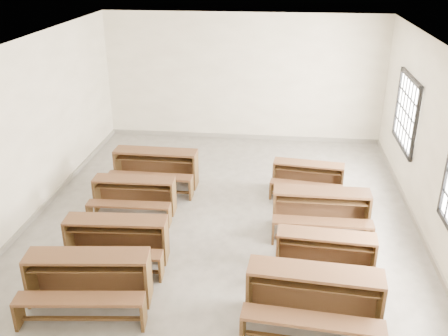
# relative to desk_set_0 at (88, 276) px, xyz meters

# --- Properties ---
(room) EXTENTS (8.50, 8.50, 3.20)m
(room) POSITION_rel_desk_set_0_xyz_m (1.68, 2.64, 1.70)
(room) COLOR gray
(room) RESTS_ON ground
(desk_set_0) EXTENTS (1.78, 1.06, 0.76)m
(desk_set_0) POSITION_rel_desk_set_0_xyz_m (0.00, 0.00, 0.00)
(desk_set_0) COLOR brown
(desk_set_0) RESTS_ON ground
(desk_set_1) EXTENTS (1.65, 0.93, 0.72)m
(desk_set_1) POSITION_rel_desk_set_0_xyz_m (0.06, 1.07, -0.02)
(desk_set_1) COLOR brown
(desk_set_1) RESTS_ON ground
(desk_set_2) EXTENTS (1.53, 0.82, 0.68)m
(desk_set_2) POSITION_rel_desk_set_0_xyz_m (-0.10, 2.64, -0.05)
(desk_set_2) COLOR brown
(desk_set_2) RESTS_ON ground
(desk_set_3) EXTENTS (1.73, 0.92, 0.77)m
(desk_set_3) POSITION_rel_desk_set_0_xyz_m (0.02, 3.83, 0.01)
(desk_set_3) COLOR brown
(desk_set_3) RESTS_ON ground
(desk_set_4) EXTENTS (1.82, 1.05, 0.79)m
(desk_set_4) POSITION_rel_desk_set_0_xyz_m (3.08, -0.06, 0.02)
(desk_set_4) COLOR brown
(desk_set_4) RESTS_ON ground
(desk_set_5) EXTENTS (1.53, 0.86, 0.67)m
(desk_set_5) POSITION_rel_desk_set_0_xyz_m (3.32, 1.08, -0.06)
(desk_set_5) COLOR brown
(desk_set_5) RESTS_ON ground
(desk_set_6) EXTENTS (1.67, 0.87, 0.75)m
(desk_set_6) POSITION_rel_desk_set_0_xyz_m (3.33, 2.38, -0.01)
(desk_set_6) COLOR brown
(desk_set_6) RESTS_ON ground
(desk_set_7) EXTENTS (1.49, 0.90, 0.63)m
(desk_set_7) POSITION_rel_desk_set_0_xyz_m (3.16, 3.86, -0.07)
(desk_set_7) COLOR brown
(desk_set_7) RESTS_ON ground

